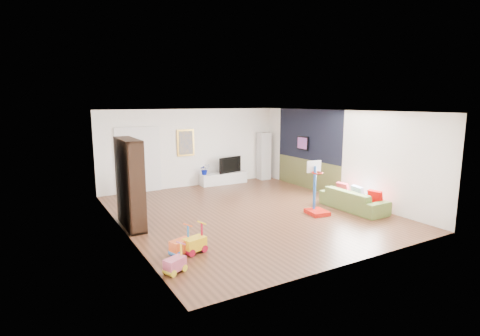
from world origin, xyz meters
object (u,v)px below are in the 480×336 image
bookshelf (130,183)px  basketball_hoop (318,188)px  media_console (223,178)px  sofa (353,200)px

bookshelf → basketball_hoop: (4.50, -1.48, -0.34)m
bookshelf → basketball_hoop: 4.75m
media_console → sofa: size_ratio=0.90×
sofa → basketball_hoop: (-1.15, 0.17, 0.43)m
sofa → media_console: bearing=17.9°
bookshelf → basketball_hoop: size_ratio=1.49×
bookshelf → basketball_hoop: bookshelf is taller
media_console → basketball_hoop: bearing=-83.7°
media_console → bookshelf: bearing=-142.0°
media_console → basketball_hoop: basketball_hoop is taller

